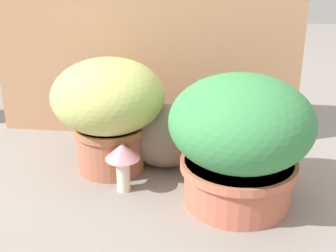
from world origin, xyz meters
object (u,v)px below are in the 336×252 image
at_px(grass_planter, 109,107).
at_px(mushroom_ornament_pink, 123,157).
at_px(leafy_planter, 240,138).
at_px(cat, 170,133).

bearing_deg(grass_planter, mushroom_ornament_pink, -62.95).
relative_size(grass_planter, mushroom_ornament_pink, 2.39).
bearing_deg(leafy_planter, cat, 137.34).
bearing_deg(cat, grass_planter, -168.86).
height_order(grass_planter, mushroom_ornament_pink, grass_planter).
relative_size(leafy_planter, cat, 1.07).
xyz_separation_m(grass_planter, leafy_planter, (0.41, -0.17, -0.01)).
bearing_deg(cat, leafy_planter, -42.66).
xyz_separation_m(leafy_planter, mushroom_ornament_pink, (-0.34, 0.03, -0.09)).
bearing_deg(grass_planter, leafy_planter, -21.92).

